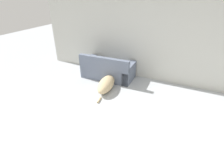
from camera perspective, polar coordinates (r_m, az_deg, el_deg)
ground_plane at (r=3.15m, az=-3.09°, el=-24.96°), size 20.00×20.00×0.00m
wall_back at (r=5.30m, az=15.04°, el=14.53°), size 7.81×0.06×2.65m
couch at (r=5.59m, az=-1.35°, el=4.63°), size 1.63×0.86×0.78m
dog at (r=5.03m, az=-1.54°, el=0.46°), size 0.56×1.48×0.33m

